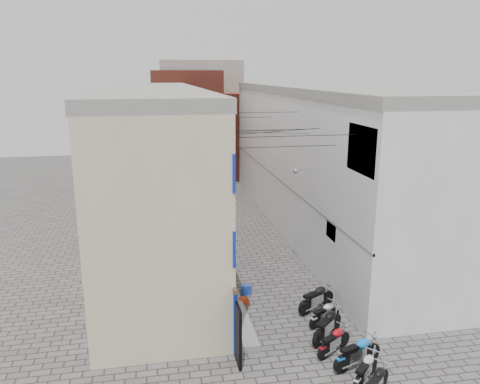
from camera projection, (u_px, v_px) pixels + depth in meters
ground at (303, 347)px, 17.13m from camera, size 90.00×90.00×0.00m
plinth at (206, 232)px, 29.12m from camera, size 0.90×26.00×0.25m
building_left at (155, 165)px, 27.46m from camera, size 5.10×27.00×9.00m
building_right at (317, 159)px, 29.30m from camera, size 5.94×26.00×9.00m
building_far_brick_left at (186, 127)px, 42.21m from camera, size 6.00×6.00×10.00m
building_far_brick_right at (237, 134)px, 45.26m from camera, size 5.00×6.00×8.00m
building_far_concrete at (201, 116)px, 48.16m from camera, size 8.00×5.00×11.00m
far_shopfront at (213, 174)px, 40.84m from camera, size 2.00×0.30×2.40m
overhead_wires at (258, 129)px, 22.66m from camera, size 5.80×13.02×1.32m
motorcycle_a at (377, 382)px, 14.39m from camera, size 1.74×1.66×1.06m
motorcycle_b at (366, 368)px, 15.05m from camera, size 1.73×1.66×1.06m
motorcycle_c at (358, 351)px, 15.88m from camera, size 2.13×1.28×1.18m
motorcycle_d at (334, 340)px, 16.69m from camera, size 1.80×1.42×1.03m
motorcycle_e at (328, 323)px, 17.59m from camera, size 2.00×1.90×1.21m
motorcycle_f at (325, 313)px, 18.63m from camera, size 1.73×1.27×0.97m
motorcycle_g at (316, 297)px, 19.72m from camera, size 2.12×1.56×1.19m
person_a at (234, 310)px, 17.63m from camera, size 0.53×0.68×1.66m
person_b at (227, 256)px, 23.18m from camera, size 0.69×0.80×1.43m
water_jug_near at (244, 290)px, 21.15m from camera, size 0.35×0.35×0.45m
water_jug_far at (249, 289)px, 21.21m from camera, size 0.29×0.29×0.44m
red_crate at (242, 301)px, 20.32m from camera, size 0.52×0.46×0.27m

